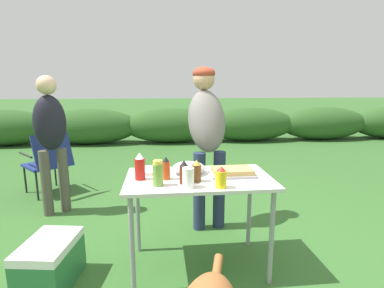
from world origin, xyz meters
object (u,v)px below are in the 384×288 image
(mixing_bowl, at_px, (189,168))
(paper_cup_stack, at_px, (188,178))
(mustard_bottle, at_px, (221,177))
(standing_person_in_olive_jacket, at_px, (207,129))
(hot_sauce_bottle, at_px, (166,169))
(camp_chair_green_behind_table, at_px, (48,160))
(plate_stack, at_px, (150,171))
(standing_person_in_dark_puffer, at_px, (51,133))
(folding_table, at_px, (199,187))
(beer_bottle, at_px, (197,171))
(bbq_sauce_bottle, at_px, (184,173))
(cooler_box, at_px, (50,263))
(ketchup_bottle, at_px, (140,167))
(relish_jar, at_px, (158,173))
(food_tray, at_px, (232,172))

(mixing_bowl, relative_size, paper_cup_stack, 1.86)
(mustard_bottle, height_order, standing_person_in_olive_jacket, standing_person_in_olive_jacket)
(hot_sauce_bottle, bearing_deg, camp_chair_green_behind_table, 129.61)
(plate_stack, height_order, hot_sauce_bottle, hot_sauce_bottle)
(mixing_bowl, distance_m, paper_cup_stack, 0.33)
(standing_person_in_dark_puffer, height_order, camp_chair_green_behind_table, standing_person_in_dark_puffer)
(standing_person_in_dark_puffer, bearing_deg, folding_table, -70.15)
(beer_bottle, bearing_deg, paper_cup_stack, -119.89)
(paper_cup_stack, distance_m, bbq_sauce_bottle, 0.09)
(cooler_box, bearing_deg, mustard_bottle, -87.47)
(hot_sauce_bottle, xyz_separation_m, ketchup_bottle, (-0.19, 0.01, 0.02))
(beer_bottle, relative_size, ketchup_bottle, 0.78)
(paper_cup_stack, relative_size, camp_chair_green_behind_table, 0.17)
(paper_cup_stack, xyz_separation_m, bbq_sauce_bottle, (-0.02, 0.09, 0.01))
(folding_table, height_order, mixing_bowl, mixing_bowl)
(relish_jar, distance_m, standing_person_in_olive_jacket, 1.04)
(folding_table, xyz_separation_m, food_tray, (0.27, 0.02, 0.10))
(plate_stack, bearing_deg, beer_bottle, -37.83)
(food_tray, height_order, standing_person_in_dark_puffer, standing_person_in_dark_puffer)
(paper_cup_stack, height_order, bbq_sauce_bottle, bbq_sauce_bottle)
(plate_stack, distance_m, relish_jar, 0.34)
(plate_stack, distance_m, hot_sauce_bottle, 0.24)
(folding_table, bearing_deg, paper_cup_stack, -114.52)
(hot_sauce_bottle, bearing_deg, bbq_sauce_bottle, -42.45)
(beer_bottle, distance_m, standing_person_in_olive_jacket, 0.89)
(bbq_sauce_bottle, height_order, cooler_box, bbq_sauce_bottle)
(plate_stack, distance_m, camp_chair_green_behind_table, 2.13)
(food_tray, bearing_deg, standing_person_in_dark_puffer, 146.28)
(camp_chair_green_behind_table, height_order, cooler_box, camp_chair_green_behind_table)
(beer_bottle, bearing_deg, mixing_bowl, 100.31)
(ketchup_bottle, bearing_deg, mustard_bottle, -23.25)
(bbq_sauce_bottle, xyz_separation_m, camp_chair_green_behind_table, (-1.62, 1.92, -0.35))
(relish_jar, distance_m, cooler_box, 1.03)
(hot_sauce_bottle, bearing_deg, standing_person_in_olive_jacket, 61.30)
(camp_chair_green_behind_table, bearing_deg, standing_person_in_dark_puffer, -107.01)
(food_tray, bearing_deg, plate_stack, 166.94)
(paper_cup_stack, bearing_deg, beer_bottle, 60.11)
(beer_bottle, height_order, ketchup_bottle, ketchup_bottle)
(food_tray, relative_size, mixing_bowl, 1.33)
(camp_chair_green_behind_table, bearing_deg, relish_jar, -95.07)
(paper_cup_stack, height_order, hot_sauce_bottle, hot_sauce_bottle)
(folding_table, bearing_deg, mixing_bowl, 121.39)
(camp_chair_green_behind_table, bearing_deg, paper_cup_stack, -92.22)
(food_tray, distance_m, relish_jar, 0.60)
(food_tray, distance_m, ketchup_bottle, 0.71)
(relish_jar, height_order, camp_chair_green_behind_table, relish_jar)
(mustard_bottle, bearing_deg, folding_table, 116.11)
(ketchup_bottle, bearing_deg, relish_jar, -49.04)
(mixing_bowl, bearing_deg, cooler_box, -167.46)
(paper_cup_stack, distance_m, mustard_bottle, 0.22)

